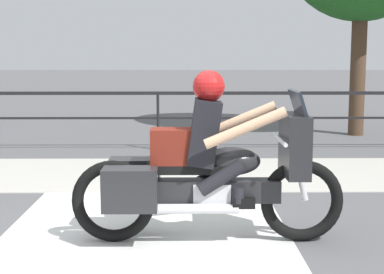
% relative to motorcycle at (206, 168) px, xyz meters
% --- Properties ---
extents(ground_plane, '(120.00, 120.00, 0.00)m').
position_rel_motorcycle_xyz_m(ground_plane, '(-0.69, -0.28, -0.69)').
color(ground_plane, '#565659').
extents(sidewalk_band, '(44.00, 2.40, 0.01)m').
position_rel_motorcycle_xyz_m(sidewalk_band, '(-0.69, 3.12, -0.68)').
color(sidewalk_band, '#B7B2A8').
rests_on(sidewalk_band, ground).
extents(crosswalk_band, '(2.76, 6.00, 0.01)m').
position_rel_motorcycle_xyz_m(crosswalk_band, '(-0.57, -0.48, -0.68)').
color(crosswalk_band, silver).
rests_on(crosswalk_band, ground).
extents(fence_railing, '(36.00, 0.05, 1.06)m').
position_rel_motorcycle_xyz_m(fence_railing, '(-0.69, 5.24, 0.15)').
color(fence_railing, black).
rests_on(fence_railing, ground).
extents(motorcycle, '(2.50, 0.76, 1.58)m').
position_rel_motorcycle_xyz_m(motorcycle, '(0.00, 0.00, 0.00)').
color(motorcycle, black).
rests_on(motorcycle, ground).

